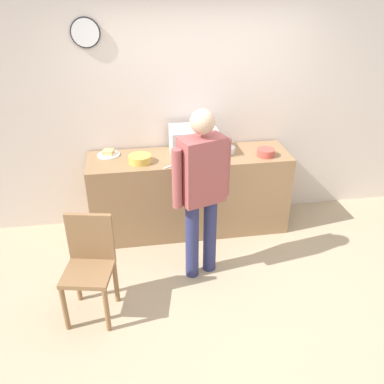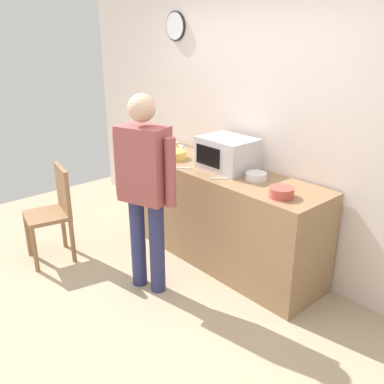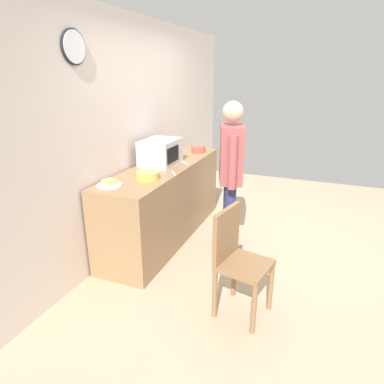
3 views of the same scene
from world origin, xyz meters
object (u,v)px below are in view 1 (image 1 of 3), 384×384
Objects in this scene: wooden_chair at (90,262)px; person_standing at (202,185)px; sandwich_plate at (109,154)px; spoon_utensil at (170,166)px; fork_utensil at (211,161)px; cereal_bowl at (140,159)px; mixing_bowl at (227,150)px; salad_bowl at (266,152)px; microwave at (193,141)px.

person_standing is at bearing 19.16° from wooden_chair.
sandwich_plate is 1.43m from wooden_chair.
wooden_chair is (-0.81, -0.95, -0.41)m from spoon_utensil.
cereal_bowl is at bearing 172.15° from fork_utensil.
mixing_bowl is at bearing 7.20° from cereal_bowl.
person_standing is at bearing -48.87° from sandwich_plate.
salad_bowl reaches higher than wooden_chair.
salad_bowl reaches higher than sandwich_plate.
spoon_utensil is at bearing -134.03° from microwave.
microwave is at bearing 166.29° from salad_bowl.
cereal_bowl is 0.14× the size of person_standing.
spoon_utensil is at bearing 110.84° from person_standing.
sandwich_plate reaches higher than mixing_bowl.
salad_bowl is (1.71, -0.29, 0.02)m from sandwich_plate.
person_standing reaches higher than salad_bowl.
microwave is 2.04× the size of sandwich_plate.
fork_utensil is (-0.23, -0.23, -0.03)m from mixing_bowl.
microwave is at bearing 45.97° from spoon_utensil.
sandwich_plate is at bearing 148.03° from spoon_utensil.
salad_bowl is 2.21m from wooden_chair.
sandwich_plate reaches higher than fork_utensil.
salad_bowl and cereal_bowl have the same top height.
microwave is 0.53× the size of wooden_chair.
cereal_bowl is 1.29× the size of mixing_bowl.
sandwich_plate is 0.14× the size of person_standing.
mixing_bowl is 1.10× the size of fork_utensil.
microwave is 1.76m from wooden_chair.
person_standing is (-0.84, -0.70, 0.03)m from salad_bowl.
salad_bowl is 0.82× the size of cereal_bowl.
sandwich_plate is 1.32m from mixing_bowl.
spoon_utensil and wooden_chair have the same top height.
cereal_bowl reaches higher than sandwich_plate.
person_standing reaches higher than cereal_bowl.
cereal_bowl is 0.91m from person_standing.
spoon_utensil is (-0.67, -0.28, -0.03)m from mixing_bowl.
cereal_bowl reaches higher than fork_utensil.
microwave is 0.62m from cereal_bowl.
salad_bowl is (0.78, -0.19, -0.11)m from microwave.
person_standing reaches higher than spoon_utensil.
mixing_bowl is (-0.40, 0.16, -0.01)m from salad_bowl.
person_standing is at bearing -117.26° from mixing_bowl.
person_standing is (-0.22, -0.64, 0.06)m from fork_utensil.
wooden_chair is (-0.17, -1.35, -0.43)m from sandwich_plate.
spoon_utensil is (0.64, -0.40, -0.02)m from sandwich_plate.
cereal_bowl is (-0.60, -0.15, -0.11)m from microwave.
fork_utensil is 1.66m from wooden_chair.
sandwich_plate is at bearing 170.51° from salad_bowl.
salad_bowl is 1.08m from spoon_utensil.
salad_bowl is 1.16× the size of fork_utensil.
fork_utensil and wooden_chair have the same top height.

